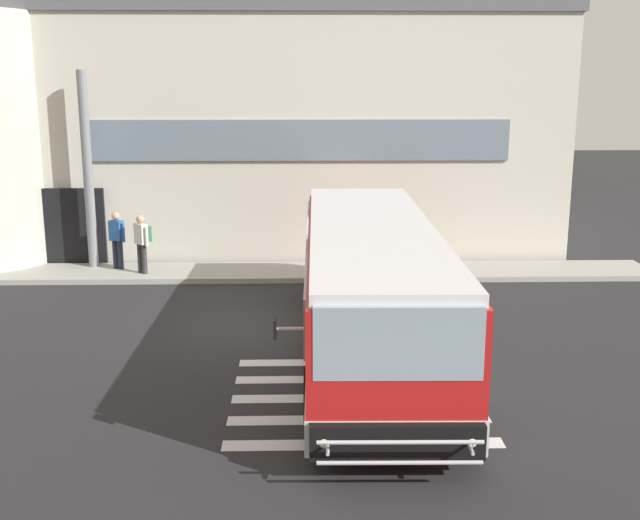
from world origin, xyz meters
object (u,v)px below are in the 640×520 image
object	(u,v)px
bus_main_foreground	(370,290)
passenger_by_doorway	(142,240)
entry_support_column	(88,171)
passenger_near_column	(117,237)
safety_bollard_yellow	(393,269)

from	to	relation	value
bus_main_foreground	passenger_by_doorway	world-z (taller)	bus_main_foreground
entry_support_column	passenger_by_doorway	size ratio (longest dim) A/B	3.38
bus_main_foreground	passenger_near_column	size ratio (longest dim) A/B	6.72
entry_support_column	bus_main_foreground	world-z (taller)	entry_support_column
entry_support_column	passenger_by_doorway	distance (m)	2.63
bus_main_foreground	safety_bollard_yellow	bearing A→B (deg)	78.25
bus_main_foreground	passenger_by_doorway	xyz separation A→B (m)	(-5.93, 6.33, -0.22)
passenger_near_column	safety_bollard_yellow	distance (m)	8.04
safety_bollard_yellow	entry_support_column	bearing A→B (deg)	168.29
entry_support_column	passenger_near_column	world-z (taller)	entry_support_column
entry_support_column	passenger_by_doorway	xyz separation A→B (m)	(1.63, -0.85, -1.87)
passenger_near_column	entry_support_column	bearing A→B (deg)	157.94
passenger_near_column	passenger_by_doorway	xyz separation A→B (m)	(0.83, -0.53, 0.03)
passenger_by_doorway	entry_support_column	bearing A→B (deg)	152.43
entry_support_column	bus_main_foreground	size ratio (longest dim) A/B	0.50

